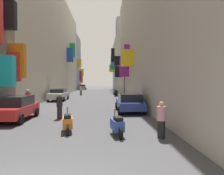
{
  "coord_description": "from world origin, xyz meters",
  "views": [
    {
      "loc": [
        1.7,
        -3.75,
        2.39
      ],
      "look_at": [
        3.18,
        27.15,
        1.42
      ],
      "focal_mm": 32.49,
      "sensor_mm": 36.0,
      "label": 1
    }
  ],
  "objects_px": {
    "parked_car_red": "(14,108)",
    "parked_car_silver": "(59,94)",
    "parked_car_blue": "(130,102)",
    "scooter_orange": "(68,122)",
    "pedestrian_near_right": "(81,91)",
    "scooter_blue": "(117,125)",
    "scooter_green": "(115,92)",
    "traffic_light_near_corner": "(125,76)",
    "pedestrian_near_left": "(28,101)",
    "pedestrian_crossing": "(60,106)",
    "scooter_black": "(116,93)",
    "parked_car_grey": "(83,87)",
    "pedestrian_mid_street": "(161,120)"
  },
  "relations": [
    {
      "from": "parked_car_red",
      "to": "scooter_green",
      "type": "height_order",
      "value": "parked_car_red"
    },
    {
      "from": "pedestrian_crossing",
      "to": "parked_car_grey",
      "type": "bearing_deg",
      "value": 93.64
    },
    {
      "from": "scooter_green",
      "to": "traffic_light_near_corner",
      "type": "bearing_deg",
      "value": -86.1
    },
    {
      "from": "scooter_black",
      "to": "pedestrian_near_right",
      "type": "relative_size",
      "value": 1.14
    },
    {
      "from": "scooter_orange",
      "to": "parked_car_blue",
      "type": "bearing_deg",
      "value": 58.15
    },
    {
      "from": "pedestrian_near_left",
      "to": "pedestrian_crossing",
      "type": "bearing_deg",
      "value": -41.39
    },
    {
      "from": "parked_car_silver",
      "to": "scooter_black",
      "type": "height_order",
      "value": "parked_car_silver"
    },
    {
      "from": "scooter_orange",
      "to": "pedestrian_crossing",
      "type": "distance_m",
      "value": 3.54
    },
    {
      "from": "scooter_black",
      "to": "pedestrian_near_left",
      "type": "relative_size",
      "value": 1.02
    },
    {
      "from": "parked_car_grey",
      "to": "pedestrian_crossing",
      "type": "distance_m",
      "value": 43.73
    },
    {
      "from": "parked_car_silver",
      "to": "pedestrian_near_right",
      "type": "xyz_separation_m",
      "value": [
        1.78,
        9.22,
        0.02
      ]
    },
    {
      "from": "scooter_black",
      "to": "pedestrian_near_left",
      "type": "distance_m",
      "value": 18.83
    },
    {
      "from": "scooter_orange",
      "to": "pedestrian_near_left",
      "type": "relative_size",
      "value": 1.03
    },
    {
      "from": "parked_car_silver",
      "to": "pedestrian_crossing",
      "type": "bearing_deg",
      "value": -77.66
    },
    {
      "from": "parked_car_blue",
      "to": "scooter_black",
      "type": "relative_size",
      "value": 2.31
    },
    {
      "from": "scooter_orange",
      "to": "parked_car_silver",
      "type": "bearing_deg",
      "value": 103.51
    },
    {
      "from": "scooter_green",
      "to": "traffic_light_near_corner",
      "type": "xyz_separation_m",
      "value": [
        0.62,
        -9.17,
        2.66
      ]
    },
    {
      "from": "parked_car_silver",
      "to": "scooter_blue",
      "type": "relative_size",
      "value": 2.44
    },
    {
      "from": "scooter_green",
      "to": "pedestrian_near_right",
      "type": "relative_size",
      "value": 1.09
    },
    {
      "from": "pedestrian_near_right",
      "to": "scooter_orange",
      "type": "bearing_deg",
      "value": -85.44
    },
    {
      "from": "parked_car_blue",
      "to": "scooter_black",
      "type": "bearing_deg",
      "value": 89.67
    },
    {
      "from": "scooter_orange",
      "to": "pedestrian_near_right",
      "type": "height_order",
      "value": "pedestrian_near_right"
    },
    {
      "from": "pedestrian_near_left",
      "to": "traffic_light_near_corner",
      "type": "height_order",
      "value": "traffic_light_near_corner"
    },
    {
      "from": "parked_car_silver",
      "to": "scooter_green",
      "type": "height_order",
      "value": "parked_car_silver"
    },
    {
      "from": "parked_car_grey",
      "to": "scooter_blue",
      "type": "height_order",
      "value": "parked_car_grey"
    },
    {
      "from": "scooter_blue",
      "to": "traffic_light_near_corner",
      "type": "bearing_deg",
      "value": 82.59
    },
    {
      "from": "pedestrian_crossing",
      "to": "pedestrian_near_right",
      "type": "relative_size",
      "value": 1.02
    },
    {
      "from": "scooter_orange",
      "to": "pedestrian_near_left",
      "type": "height_order",
      "value": "pedestrian_near_left"
    },
    {
      "from": "scooter_green",
      "to": "scooter_black",
      "type": "distance_m",
      "value": 2.65
    },
    {
      "from": "scooter_green",
      "to": "parked_car_grey",
      "type": "bearing_deg",
      "value": 110.01
    },
    {
      "from": "pedestrian_near_left",
      "to": "pedestrian_near_right",
      "type": "height_order",
      "value": "pedestrian_near_left"
    },
    {
      "from": "parked_car_blue",
      "to": "scooter_orange",
      "type": "distance_m",
      "value": 7.12
    },
    {
      "from": "parked_car_red",
      "to": "scooter_blue",
      "type": "height_order",
      "value": "parked_car_red"
    },
    {
      "from": "parked_car_red",
      "to": "pedestrian_near_left",
      "type": "height_order",
      "value": "pedestrian_near_left"
    },
    {
      "from": "scooter_orange",
      "to": "pedestrian_near_right",
      "type": "xyz_separation_m",
      "value": [
        -1.99,
        24.9,
        0.33
      ]
    },
    {
      "from": "pedestrian_near_left",
      "to": "scooter_blue",
      "type": "bearing_deg",
      "value": -46.67
    },
    {
      "from": "pedestrian_crossing",
      "to": "pedestrian_near_left",
      "type": "xyz_separation_m",
      "value": [
        -2.9,
        2.55,
        0.08
      ]
    },
    {
      "from": "scooter_green",
      "to": "pedestrian_mid_street",
      "type": "distance_m",
      "value": 26.99
    },
    {
      "from": "parked_car_red",
      "to": "parked_car_silver",
      "type": "bearing_deg",
      "value": 90.12
    },
    {
      "from": "parked_car_silver",
      "to": "parked_car_blue",
      "type": "bearing_deg",
      "value": -52.0
    },
    {
      "from": "scooter_orange",
      "to": "scooter_black",
      "type": "distance_m",
      "value": 23.36
    },
    {
      "from": "parked_car_blue",
      "to": "scooter_orange",
      "type": "relative_size",
      "value": 2.28
    },
    {
      "from": "pedestrian_near_right",
      "to": "parked_car_silver",
      "type": "bearing_deg",
      "value": -100.94
    },
    {
      "from": "parked_car_silver",
      "to": "scooter_orange",
      "type": "distance_m",
      "value": 16.12
    },
    {
      "from": "scooter_blue",
      "to": "pedestrian_crossing",
      "type": "distance_m",
      "value": 5.31
    },
    {
      "from": "pedestrian_crossing",
      "to": "pedestrian_near_right",
      "type": "bearing_deg",
      "value": 92.43
    },
    {
      "from": "scooter_orange",
      "to": "scooter_blue",
      "type": "height_order",
      "value": "same"
    },
    {
      "from": "scooter_orange",
      "to": "scooter_green",
      "type": "bearing_deg",
      "value": 81.34
    },
    {
      "from": "parked_car_red",
      "to": "pedestrian_crossing",
      "type": "distance_m",
      "value": 2.69
    },
    {
      "from": "parked_car_red",
      "to": "traffic_light_near_corner",
      "type": "relative_size",
      "value": 0.87
    }
  ]
}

